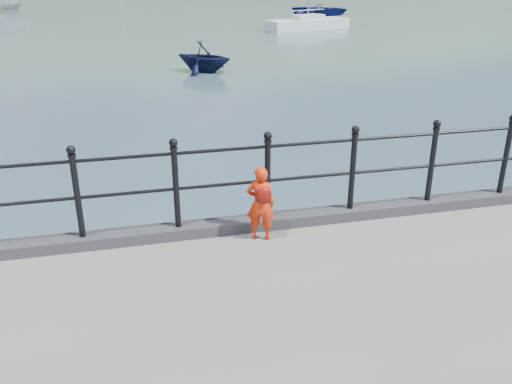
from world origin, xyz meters
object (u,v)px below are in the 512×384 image
object	(u,v)px
launch_blue	(320,9)
launch_navy	(204,56)
sailboat_near	(308,24)
railing	(222,174)
child	(261,203)

from	to	relation	value
launch_blue	launch_navy	distance (m)	28.11
launch_blue	sailboat_near	bearing A→B (deg)	-168.99
launch_navy	sailboat_near	xyz separation A→B (m)	(9.45, 14.19, -0.32)
railing	child	size ratio (longest dim) A/B	18.25
child	launch_navy	world-z (taller)	child
launch_navy	sailboat_near	world-z (taller)	sailboat_near
railing	launch_navy	xyz separation A→B (m)	(2.24, 16.81, -1.17)
railing	child	xyz separation A→B (m)	(0.43, -0.31, -0.32)
child	launch_blue	distance (m)	44.41
child	launch_blue	xyz separation A→B (m)	(15.86, 41.46, -1.00)
railing	sailboat_near	world-z (taller)	sailboat_near
launch_blue	sailboat_near	world-z (taller)	sailboat_near
railing	child	distance (m)	0.62
child	sailboat_near	bearing A→B (deg)	-89.53
railing	child	world-z (taller)	railing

